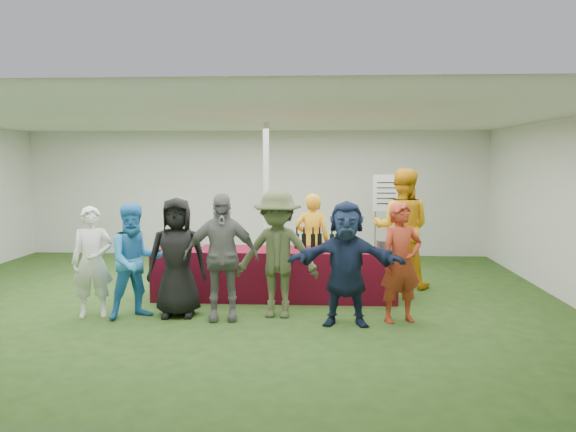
# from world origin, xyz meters

# --- Properties ---
(ground) EXTENTS (60.00, 60.00, 0.00)m
(ground) POSITION_xyz_m (0.00, 0.00, 0.00)
(ground) COLOR #284719
(ground) RESTS_ON ground
(tent) EXTENTS (10.00, 10.00, 10.00)m
(tent) POSITION_xyz_m (0.50, 1.20, 1.35)
(tent) COLOR white
(tent) RESTS_ON ground
(serving_table) EXTENTS (3.60, 0.80, 0.75)m
(serving_table) POSITION_xyz_m (0.73, 0.13, 0.38)
(serving_table) COLOR #5D0619
(serving_table) RESTS_ON ground
(wine_bottles) EXTENTS (0.68, 0.13, 0.32)m
(wine_bottles) POSITION_xyz_m (1.36, 0.25, 0.87)
(wine_bottles) COLOR black
(wine_bottles) RESTS_ON serving_table
(wine_glasses) EXTENTS (2.77, 0.17, 0.16)m
(wine_glasses) POSITION_xyz_m (0.52, -0.12, 0.86)
(wine_glasses) COLOR silver
(wine_glasses) RESTS_ON serving_table
(water_bottle) EXTENTS (0.07, 0.07, 0.23)m
(water_bottle) POSITION_xyz_m (0.78, 0.21, 0.85)
(water_bottle) COLOR silver
(water_bottle) RESTS_ON serving_table
(bar_towel) EXTENTS (0.25, 0.18, 0.03)m
(bar_towel) POSITION_xyz_m (2.31, 0.18, 0.77)
(bar_towel) COLOR white
(bar_towel) RESTS_ON serving_table
(dump_bucket) EXTENTS (0.24, 0.24, 0.18)m
(dump_bucket) POSITION_xyz_m (2.34, -0.09, 0.84)
(dump_bucket) COLOR slate
(dump_bucket) RESTS_ON serving_table
(wine_list_sign) EXTENTS (0.50, 0.03, 1.80)m
(wine_list_sign) POSITION_xyz_m (2.67, 2.60, 1.32)
(wine_list_sign) COLOR slate
(wine_list_sign) RESTS_ON ground
(staff_pourer) EXTENTS (0.58, 0.40, 1.54)m
(staff_pourer) POSITION_xyz_m (1.28, 0.90, 0.77)
(staff_pourer) COLOR gold
(staff_pourer) RESTS_ON ground
(staff_back) EXTENTS (1.09, 0.93, 1.94)m
(staff_back) POSITION_xyz_m (2.74, 1.02, 0.97)
(staff_back) COLOR orange
(staff_back) RESTS_ON ground
(customer_0) EXTENTS (0.61, 0.48, 1.48)m
(customer_0) POSITION_xyz_m (-1.61, -0.99, 0.74)
(customer_0) COLOR white
(customer_0) RESTS_ON ground
(customer_1) EXTENTS (0.94, 0.89, 1.52)m
(customer_1) POSITION_xyz_m (-1.02, -1.01, 0.76)
(customer_1) COLOR #2E87D4
(customer_1) RESTS_ON ground
(customer_2) EXTENTS (0.83, 0.59, 1.59)m
(customer_2) POSITION_xyz_m (-0.49, -0.90, 0.80)
(customer_2) COLOR black
(customer_2) RESTS_ON ground
(customer_3) EXTENTS (1.02, 0.54, 1.66)m
(customer_3) POSITION_xyz_m (0.12, -1.03, 0.83)
(customer_3) COLOR slate
(customer_3) RESTS_ON ground
(customer_4) EXTENTS (1.14, 0.71, 1.69)m
(customer_4) POSITION_xyz_m (0.84, -0.86, 0.84)
(customer_4) COLOR #424B2A
(customer_4) RESTS_ON ground
(customer_5) EXTENTS (1.48, 0.52, 1.57)m
(customer_5) POSITION_xyz_m (1.73, -1.17, 0.79)
(customer_5) COLOR #182441
(customer_5) RESTS_ON ground
(customer_6) EXTENTS (0.65, 0.54, 1.55)m
(customer_6) POSITION_xyz_m (2.44, -1.01, 0.77)
(customer_6) COLOR #A4341C
(customer_6) RESTS_ON ground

